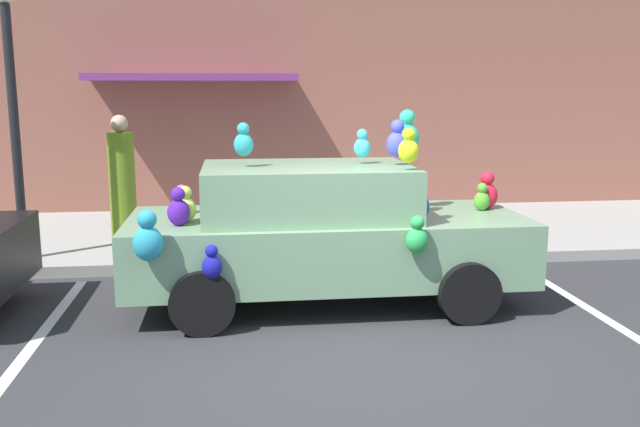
{
  "coord_description": "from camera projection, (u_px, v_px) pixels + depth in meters",
  "views": [
    {
      "loc": [
        -1.13,
        -5.73,
        2.37
      ],
      "look_at": [
        -0.13,
        2.22,
        0.9
      ],
      "focal_mm": 38.58,
      "sensor_mm": 36.0,
      "label": 1
    }
  ],
  "objects": [
    {
      "name": "ground_plane",
      "position": [
        365.0,
        356.0,
        6.16
      ],
      "size": [
        60.0,
        60.0,
        0.0
      ],
      "primitive_type": "plane",
      "color": "#2D2D30"
    },
    {
      "name": "sidewalk",
      "position": [
        306.0,
        233.0,
        11.02
      ],
      "size": [
        24.0,
        4.0,
        0.15
      ],
      "primitive_type": "cube",
      "color": "gray",
      "rests_on": "ground"
    },
    {
      "name": "storefront_building",
      "position": [
        292.0,
        42.0,
        12.55
      ],
      "size": [
        24.0,
        1.25,
        6.4
      ],
      "color": "brown",
      "rests_on": "ground"
    },
    {
      "name": "parking_stripe_front",
      "position": [
        589.0,
        309.0,
        7.46
      ],
      "size": [
        0.12,
        3.6,
        0.01
      ],
      "primitive_type": "cube",
      "color": "silver",
      "rests_on": "ground"
    },
    {
      "name": "parking_stripe_rear",
      "position": [
        43.0,
        332.0,
        6.76
      ],
      "size": [
        0.12,
        3.6,
        0.01
      ],
      "primitive_type": "cube",
      "color": "silver",
      "rests_on": "ground"
    },
    {
      "name": "plush_covered_car",
      "position": [
        321.0,
        232.0,
        7.57
      ],
      "size": [
        4.31,
        2.09,
        2.13
      ],
      "color": "gray",
      "rests_on": "ground"
    },
    {
      "name": "teddy_bear_on_sidewalk",
      "position": [
        371.0,
        227.0,
        9.69
      ],
      "size": [
        0.32,
        0.27,
        0.62
      ],
      "color": "#9E723D",
      "rests_on": "sidewalk"
    },
    {
      "name": "street_lamp_post",
      "position": [
        12.0,
        91.0,
        8.67
      ],
      "size": [
        0.28,
        0.28,
        3.53
      ],
      "color": "black",
      "rests_on": "sidewalk"
    },
    {
      "name": "pedestrian_near_shopfront",
      "position": [
        122.0,
        184.0,
        9.93
      ],
      "size": [
        0.37,
        0.37,
        1.84
      ],
      "color": "olive",
      "rests_on": "sidewalk"
    }
  ]
}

